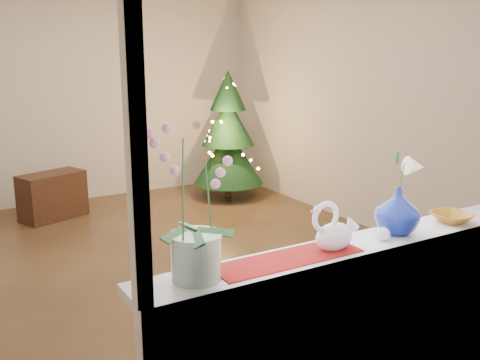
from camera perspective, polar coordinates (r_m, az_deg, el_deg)
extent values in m
plane|color=#382317|center=(4.81, -8.13, -8.69)|extent=(5.00, 5.00, 0.00)
cube|color=beige|center=(6.86, -16.69, 9.08)|extent=(4.50, 0.10, 2.70)
cube|color=beige|center=(2.38, 14.68, 2.25)|extent=(4.50, 0.10, 2.70)
cube|color=beige|center=(5.71, 12.93, 8.57)|extent=(0.10, 5.00, 2.70)
cube|color=white|center=(2.72, 12.89, -16.75)|extent=(2.20, 0.08, 0.88)
cube|color=white|center=(2.59, 12.05, -7.08)|extent=(2.20, 0.26, 0.04)
cube|color=maroon|center=(2.35, 5.15, -8.34)|extent=(0.70, 0.20, 0.01)
imported|color=navy|center=(2.74, 16.49, -2.83)|extent=(0.27, 0.27, 0.26)
sphere|color=white|center=(2.64, 15.03, -5.59)|extent=(0.08, 0.08, 0.07)
imported|color=#9B6117|center=(3.05, 21.68, -3.79)|extent=(0.18, 0.18, 0.04)
cube|color=black|center=(6.27, -19.36, -1.61)|extent=(0.77, 0.57, 0.52)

